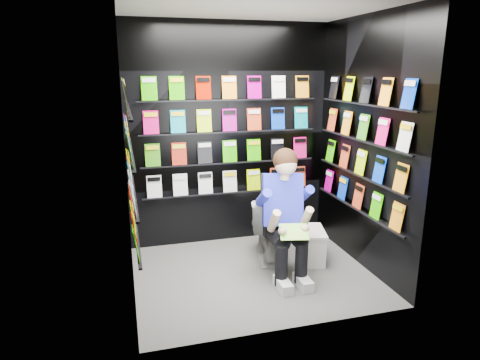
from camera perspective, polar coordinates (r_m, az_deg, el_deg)
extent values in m
plane|color=#585856|center=(4.55, 1.75, -12.40)|extent=(2.40, 2.40, 0.00)
plane|color=white|center=(4.09, 2.06, 22.09)|extent=(2.40, 2.40, 0.00)
cube|color=black|center=(5.08, -1.48, 5.91)|extent=(2.40, 0.04, 2.60)
cube|color=black|center=(3.21, 7.20, 0.67)|extent=(2.40, 0.04, 2.60)
cube|color=black|center=(3.95, -15.01, 2.90)|extent=(0.04, 2.00, 2.60)
cube|color=black|center=(4.62, 16.28, 4.48)|extent=(0.04, 2.00, 2.60)
imported|color=white|center=(4.80, 3.79, -6.18)|extent=(0.57, 0.82, 0.73)
cube|color=silver|center=(4.84, 9.51, -8.74)|extent=(0.35, 0.49, 0.33)
cube|color=silver|center=(4.77, 9.60, -6.74)|extent=(0.37, 0.51, 0.03)
cube|color=green|center=(4.09, 7.22, -6.86)|extent=(0.30, 0.21, 0.11)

